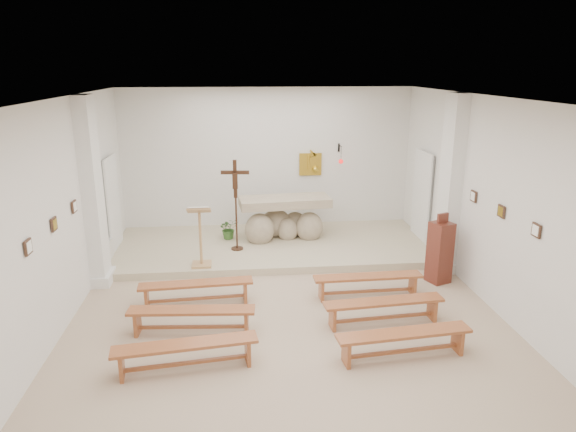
{
  "coord_description": "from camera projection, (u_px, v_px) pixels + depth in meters",
  "views": [
    {
      "loc": [
        -0.76,
        -7.36,
        3.97
      ],
      "look_at": [
        0.16,
        1.6,
        1.33
      ],
      "focal_mm": 32.0,
      "sensor_mm": 36.0,
      "label": 1
    }
  ],
  "objects": [
    {
      "name": "station_frame_right_mid",
      "position": [
        501.0,
        211.0,
        8.26
      ],
      "size": [
        0.03,
        0.2,
        0.2
      ],
      "primitive_type": "cube",
      "color": "#3F281C",
      "rests_on": "wall_right"
    },
    {
      "name": "wall_back",
      "position": [
        268.0,
        161.0,
        12.48
      ],
      "size": [
        7.0,
        0.02,
        3.5
      ],
      "primitive_type": "cube",
      "color": "silver",
      "rests_on": "ground"
    },
    {
      "name": "bench_left_second",
      "position": [
        192.0,
        315.0,
        7.84
      ],
      "size": [
        1.95,
        0.46,
        0.41
      ],
      "rotation": [
        0.0,
        0.0,
        -0.08
      ],
      "color": "#B05E33",
      "rests_on": "ground"
    },
    {
      "name": "ceiling",
      "position": [
        288.0,
        101.0,
        7.23
      ],
      "size": [
        7.0,
        10.0,
        0.02
      ],
      "primitive_type": "cube",
      "color": "silver",
      "rests_on": "wall_back"
    },
    {
      "name": "sanctuary_lamp",
      "position": [
        341.0,
        159.0,
        12.37
      ],
      "size": [
        0.11,
        0.36,
        0.44
      ],
      "color": "black",
      "rests_on": "wall_back"
    },
    {
      "name": "pilaster_right",
      "position": [
        450.0,
        185.0,
        9.96
      ],
      "size": [
        0.26,
        0.55,
        3.5
      ],
      "primitive_type": "cube",
      "color": "white",
      "rests_on": "ground"
    },
    {
      "name": "station_frame_left_front",
      "position": [
        28.0,
        247.0,
        6.63
      ],
      "size": [
        0.03,
        0.2,
        0.2
      ],
      "primitive_type": "cube",
      "color": "#3F281C",
      "rests_on": "wall_left"
    },
    {
      "name": "bench_right_third",
      "position": [
        404.0,
        338.0,
        7.17
      ],
      "size": [
        1.96,
        0.5,
        0.41
      ],
      "rotation": [
        0.0,
        0.0,
        0.1
      ],
      "color": "#B05E33",
      "rests_on": "ground"
    },
    {
      "name": "sanctuary_platform",
      "position": [
        273.0,
        246.0,
        11.53
      ],
      "size": [
        6.98,
        3.0,
        0.15
      ],
      "primitive_type": "cube",
      "color": "#B5A68B",
      "rests_on": "ground"
    },
    {
      "name": "station_frame_left_mid",
      "position": [
        54.0,
        224.0,
        7.58
      ],
      "size": [
        0.03,
        0.2,
        0.2
      ],
      "primitive_type": "cube",
      "color": "#3F281C",
      "rests_on": "wall_left"
    },
    {
      "name": "donation_pedestal",
      "position": [
        440.0,
        252.0,
        9.66
      ],
      "size": [
        0.47,
        0.47,
        1.36
      ],
      "rotation": [
        0.0,
        0.0,
        0.37
      ],
      "color": "#5E241A",
      "rests_on": "ground"
    },
    {
      "name": "bench_right_front",
      "position": [
        368.0,
        281.0,
        9.1
      ],
      "size": [
        1.94,
        0.36,
        0.41
      ],
      "rotation": [
        0.0,
        0.0,
        0.02
      ],
      "color": "#B05E33",
      "rests_on": "ground"
    },
    {
      "name": "station_frame_left_rear",
      "position": [
        74.0,
        207.0,
        8.54
      ],
      "size": [
        0.03,
        0.2,
        0.2
      ],
      "primitive_type": "cube",
      "color": "#3F281C",
      "rests_on": "wall_left"
    },
    {
      "name": "altar",
      "position": [
        284.0,
        221.0,
        11.75
      ],
      "size": [
        2.1,
        0.99,
        1.05
      ],
      "rotation": [
        0.0,
        0.0,
        0.09
      ],
      "color": "tan",
      "rests_on": "sanctuary_platform"
    },
    {
      "name": "station_frame_right_front",
      "position": [
        536.0,
        230.0,
        7.3
      ],
      "size": [
        0.03,
        0.2,
        0.2
      ],
      "primitive_type": "cube",
      "color": "#3F281C",
      "rests_on": "wall_right"
    },
    {
      "name": "ground",
      "position": [
        288.0,
        324.0,
        8.21
      ],
      "size": [
        7.0,
        10.0,
        0.0
      ],
      "primitive_type": "cube",
      "color": "tan",
      "rests_on": "ground"
    },
    {
      "name": "wall_left",
      "position": [
        48.0,
        226.0,
        7.38
      ],
      "size": [
        0.02,
        10.0,
        3.5
      ],
      "primitive_type": "cube",
      "color": "silver",
      "rests_on": "ground"
    },
    {
      "name": "gold_wall_relief",
      "position": [
        310.0,
        164.0,
        12.58
      ],
      "size": [
        0.55,
        0.04,
        0.55
      ],
      "primitive_type": "cube",
      "color": "gold",
      "rests_on": "wall_back"
    },
    {
      "name": "radiator_right",
      "position": [
        434.0,
        245.0,
        11.05
      ],
      "size": [
        0.1,
        0.85,
        0.52
      ],
      "primitive_type": "cube",
      "color": "silver",
      "rests_on": "ground"
    },
    {
      "name": "bench_left_third",
      "position": [
        186.0,
        350.0,
        6.88
      ],
      "size": [
        1.96,
        0.55,
        0.41
      ],
      "rotation": [
        0.0,
        0.0,
        0.12
      ],
      "color": "#B05E33",
      "rests_on": "ground"
    },
    {
      "name": "pilaster_left",
      "position": [
        93.0,
        193.0,
        9.3
      ],
      "size": [
        0.26,
        0.55,
        3.5
      ],
      "primitive_type": "cube",
      "color": "white",
      "rests_on": "ground"
    },
    {
      "name": "potted_plant",
      "position": [
        229.0,
        228.0,
        11.74
      ],
      "size": [
        0.53,
        0.5,
        0.49
      ],
      "primitive_type": "imported",
      "rotation": [
        0.0,
        0.0,
        0.32
      ],
      "color": "#335F26",
      "rests_on": "sanctuary_platform"
    },
    {
      "name": "crucifix_stand",
      "position": [
        236.0,
        199.0,
        10.8
      ],
      "size": [
        0.59,
        0.26,
        1.96
      ],
      "rotation": [
        0.0,
        0.0,
        -0.11
      ],
      "color": "#372211",
      "rests_on": "sanctuary_platform"
    },
    {
      "name": "radiator_left",
      "position": [
        107.0,
        256.0,
        10.38
      ],
      "size": [
        0.1,
        0.85,
        0.52
      ],
      "primitive_type": "cube",
      "color": "silver",
      "rests_on": "ground"
    },
    {
      "name": "bench_right_second",
      "position": [
        384.0,
        306.0,
        8.13
      ],
      "size": [
        1.95,
        0.47,
        0.41
      ],
      "rotation": [
        0.0,
        0.0,
        0.08
      ],
      "color": "#B05E33",
      "rests_on": "ground"
    },
    {
      "name": "station_frame_right_rear",
      "position": [
        474.0,
        196.0,
        9.21
      ],
      "size": [
        0.03,
        0.2,
        0.2
      ],
      "primitive_type": "cube",
      "color": "#3F281C",
      "rests_on": "wall_right"
    },
    {
      "name": "bench_left_front",
      "position": [
        196.0,
        288.0,
        8.8
      ],
      "size": [
        1.95,
        0.43,
        0.41
      ],
      "rotation": [
        0.0,
        0.0,
        0.06
      ],
      "color": "#B05E33",
      "rests_on": "ground"
    },
    {
      "name": "lectern",
      "position": [
        200.0,
        236.0,
        10.03
      ],
      "size": [
        0.46,
        0.39,
        1.27
      ],
      "rotation": [
        0.0,
        0.0,
        0.02
      ],
      "color": "tan",
      "rests_on": "sanctuary_platform"
    },
    {
      "name": "wall_right",
      "position": [
        509.0,
        213.0,
        8.06
      ],
      "size": [
        0.02,
        10.0,
        3.5
      ],
      "primitive_type": "cube",
      "color": "silver",
      "rests_on": "ground"
    }
  ]
}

